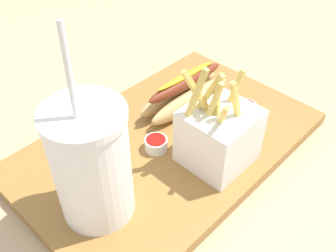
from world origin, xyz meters
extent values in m
cube|color=tan|center=(0.00, 0.00, -0.01)|extent=(2.40, 2.40, 0.02)
cube|color=olive|center=(0.00, 0.00, 0.01)|extent=(0.47, 0.30, 0.02)
cylinder|color=white|center=(0.16, 0.02, 0.10)|extent=(0.09, 0.09, 0.15)
cylinder|color=white|center=(0.16, 0.02, 0.18)|extent=(0.10, 0.10, 0.01)
cylinder|color=white|center=(0.16, 0.02, 0.23)|extent=(0.02, 0.02, 0.11)
cube|color=white|center=(-0.02, 0.08, 0.06)|extent=(0.09, 0.09, 0.09)
cube|color=#E5C660|center=(-0.01, 0.08, 0.12)|extent=(0.02, 0.02, 0.07)
cube|color=#E5C660|center=(-0.05, 0.08, 0.12)|extent=(0.03, 0.01, 0.07)
cube|color=#E5C660|center=(-0.01, 0.07, 0.13)|extent=(0.01, 0.02, 0.07)
cube|color=#E5C660|center=(0.00, 0.10, 0.12)|extent=(0.03, 0.03, 0.06)
cube|color=#E5C660|center=(-0.01, 0.06, 0.13)|extent=(0.02, 0.04, 0.08)
cube|color=#E5C660|center=(-0.03, 0.10, 0.13)|extent=(0.02, 0.02, 0.08)
cube|color=#E5C660|center=(0.00, 0.05, 0.14)|extent=(0.04, 0.03, 0.08)
cube|color=#E5C660|center=(0.01, 0.06, 0.14)|extent=(0.02, 0.02, 0.09)
ellipsoid|color=tan|center=(-0.09, -0.06, 0.04)|extent=(0.18, 0.04, 0.04)
ellipsoid|color=tan|center=(-0.08, -0.03, 0.04)|extent=(0.18, 0.04, 0.04)
ellipsoid|color=maroon|center=(-0.09, -0.04, 0.07)|extent=(0.16, 0.03, 0.02)
ellipsoid|color=gold|center=(-0.09, -0.04, 0.08)|extent=(0.12, 0.02, 0.01)
cylinder|color=white|center=(0.03, 0.00, 0.03)|extent=(0.04, 0.04, 0.02)
cylinder|color=#B2140F|center=(0.03, 0.00, 0.04)|extent=(0.03, 0.03, 0.01)
cylinder|color=white|center=(0.11, -0.08, 0.03)|extent=(0.04, 0.04, 0.02)
cylinder|color=#B2140F|center=(0.11, -0.08, 0.04)|extent=(0.03, 0.03, 0.01)
cylinder|color=white|center=(-0.14, 0.05, 0.03)|extent=(0.04, 0.04, 0.02)
cylinder|color=#B2140F|center=(-0.14, 0.05, 0.03)|extent=(0.03, 0.03, 0.01)
camera|label=1|loc=(0.32, 0.31, 0.44)|focal=41.46mm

